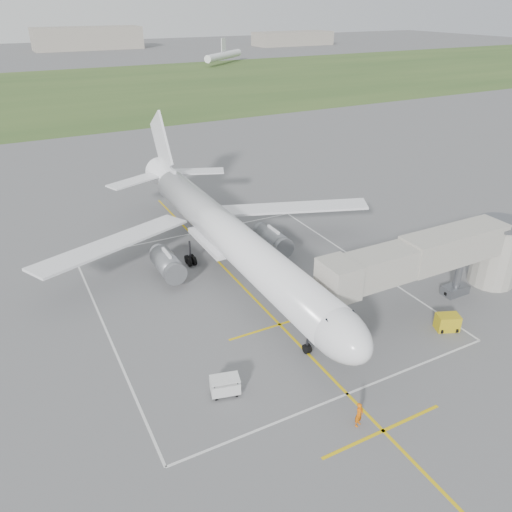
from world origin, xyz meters
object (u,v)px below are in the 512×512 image
gpu_unit (447,322)px  ramp_worker_wing (177,273)px  airliner (228,235)px  baggage_cart (225,386)px  ramp_worker_nose (359,415)px  jet_bridge (446,256)px

gpu_unit → ramp_worker_wing: size_ratio=1.42×
airliner → baggage_cart: bearing=-115.8°
airliner → ramp_worker_nose: bearing=-92.9°
gpu_unit → ramp_worker_nose: size_ratio=1.21×
jet_bridge → baggage_cart: 24.15m
ramp_worker_wing → baggage_cart: bearing=101.1°
gpu_unit → ramp_worker_wing: 26.43m
gpu_unit → baggage_cart: size_ratio=0.96×
jet_bridge → ramp_worker_nose: (-16.90, -9.28, -3.80)m
jet_bridge → ramp_worker_nose: 19.65m
airliner → ramp_worker_wing: 6.54m
airliner → ramp_worker_nose: 23.81m
gpu_unit → ramp_worker_wing: (-18.07, 19.29, 0.08)m
gpu_unit → ramp_worker_nose: (-13.89, -5.31, 0.22)m
gpu_unit → baggage_cart: (-20.69, 1.66, 0.04)m
baggage_cart → gpu_unit: bearing=9.5°
gpu_unit → baggage_cart: 20.76m
airliner → jet_bridge: 21.22m
baggage_cart → ramp_worker_wing: (2.62, 17.63, 0.05)m
airliner → baggage_cart: airliner is taller
airliner → jet_bridge: size_ratio=2.00×
jet_bridge → baggage_cart: jet_bridge is taller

